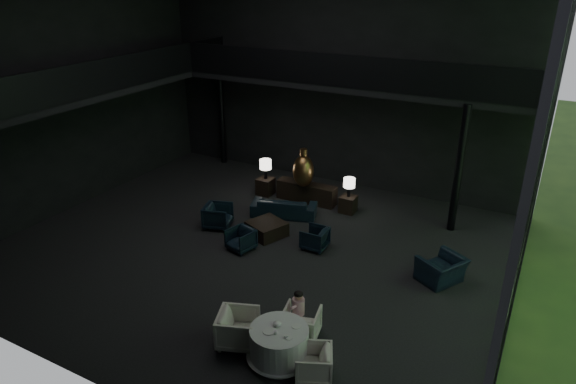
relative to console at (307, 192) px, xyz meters
The scene contains 34 objects.
floor 3.76m from the console, 88.05° to the right, with size 14.00×12.00×0.02m, color black.
wall_back 4.30m from the console, 86.77° to the left, with size 14.00×0.04×8.00m, color black.
wall_front 10.40m from the console, 89.25° to the right, with size 14.00×0.04×8.00m, color black.
wall_left 8.64m from the console, 151.45° to the right, with size 0.04×12.00×8.00m, color black.
curtain_wall 8.80m from the console, 27.85° to the right, with size 0.20×12.00×8.00m, color black, non-canonical shape.
mezzanine_left 7.86m from the console, 147.51° to the right, with size 2.00×12.00×0.25m, color black.
mezzanine_back 4.03m from the console, 48.19° to the left, with size 12.00×2.00×0.25m, color black.
railing_left 7.47m from the console, 142.49° to the right, with size 0.06×12.00×1.00m, color black.
railing_back 4.41m from the console, 13.01° to the left, with size 12.00×0.06×1.00m, color black.
column_nw 5.51m from the console, 158.08° to the left, with size 0.24×0.24×4.00m, color black.
column_ne 5.21m from the console, ahead, with size 0.24×0.24×4.00m, color black.
console is the anchor object (origin of this frame).
bronze_urn 0.96m from the console, 90.00° to the right, with size 0.72×0.72×1.34m.
side_table_left 1.60m from the console, behind, with size 0.55×0.55×0.60m, color black.
table_lamp_left 1.78m from the console, behind, with size 0.42×0.42×0.71m.
side_table_right 1.60m from the console, ahead, with size 0.51×0.51×0.56m, color black.
table_lamp_right 1.74m from the console, ahead, with size 0.39×0.39×0.65m.
sofa 1.36m from the console, 97.16° to the right, with size 2.17×0.63×0.85m, color black.
lounge_armchair_west 3.45m from the console, 117.69° to the right, with size 0.86×0.81×0.89m, color black.
lounge_armchair_east 3.29m from the console, 59.59° to the right, with size 0.64×0.60×0.66m, color black.
lounge_armchair_south 3.93m from the console, 92.77° to the right, with size 0.64×0.60×0.65m, color black.
window_armchair 6.04m from the console, 28.27° to the right, with size 1.10×0.71×0.96m, color black.
coffee_table 2.82m from the console, 89.36° to the right, with size 0.99×0.99×0.44m, color black.
dining_table 7.98m from the console, 67.83° to the right, with size 1.39×1.39×0.75m.
dining_chair_north 7.27m from the console, 64.69° to the right, with size 0.80×0.75×0.82m, color beige.
dining_chair_east 8.46m from the console, 62.79° to the right, with size 0.67×0.63×0.69m, color beige.
dining_chair_west 7.66m from the console, 74.85° to the right, with size 0.93×0.87×0.96m, color silver.
child 7.04m from the console, 65.24° to the right, with size 0.28×0.28×0.59m.
plate_a 8.09m from the console, 69.22° to the right, with size 0.25×0.25×0.02m, color white.
plate_b 7.87m from the console, 65.33° to the right, with size 0.20×0.20×0.01m, color white.
saucer 8.24m from the console, 66.20° to the right, with size 0.14×0.14×0.01m, color white.
coffee_cup 8.23m from the console, 66.63° to the right, with size 0.09×0.09×0.07m, color white.
cereal_bowl 7.87m from the console, 68.21° to the right, with size 0.17×0.17×0.09m, color white.
cream_pot 8.15m from the console, 68.24° to the right, with size 0.06×0.06×0.07m, color #99999E.
Camera 1 is at (7.05, -11.04, 7.52)m, focal length 32.00 mm.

